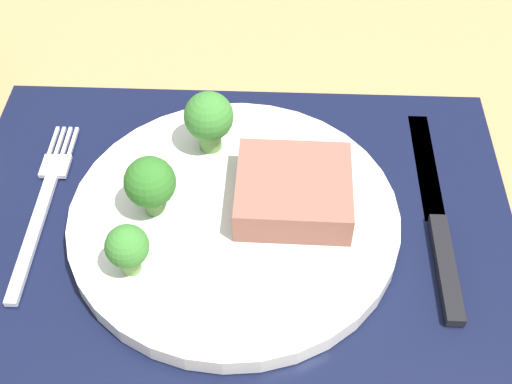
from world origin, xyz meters
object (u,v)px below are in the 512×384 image
steak (294,191)px  fork (43,204)px  knife (438,224)px  plate (234,219)px

steak → fork: (-20.88, 0.19, -2.79)cm
fork → knife: bearing=-1.7°
plate → steak: size_ratio=2.92×
plate → knife: bearing=1.8°
plate → fork: size_ratio=1.39×
plate → steak: 5.38cm
fork → knife: knife is taller
steak → knife: steak is taller
plate → knife: plate is taller
plate → fork: plate is taller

